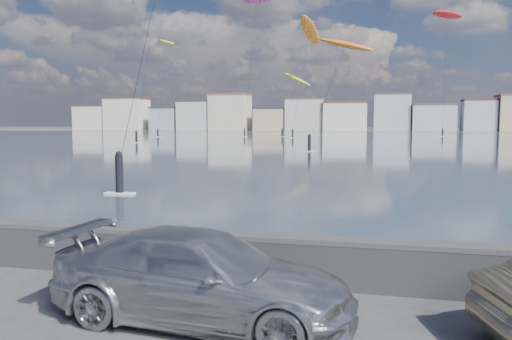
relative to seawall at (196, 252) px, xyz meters
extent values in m
plane|color=#333335|center=(0.00, -2.70, -0.58)|extent=(700.00, 700.00, 0.00)
cube|color=#2E4255|center=(0.00, 88.80, -0.58)|extent=(500.00, 177.00, 0.00)
cube|color=#4C473D|center=(0.00, 197.30, -0.57)|extent=(500.00, 60.00, 0.00)
cube|color=#28282B|center=(0.00, 0.00, -0.13)|extent=(400.00, 0.35, 0.90)
cylinder|color=#28282B|center=(0.00, 0.00, 0.32)|extent=(400.00, 0.36, 0.36)
cube|color=beige|center=(-112.00, 183.30, 4.42)|extent=(14.00, 11.00, 10.00)
cube|color=#562D23|center=(-112.00, 183.30, 9.72)|extent=(14.28, 11.22, 0.60)
cube|color=beige|center=(-96.50, 183.30, 5.92)|extent=(16.00, 12.00, 13.00)
cube|color=#562D23|center=(-96.50, 183.30, 12.72)|extent=(16.32, 12.24, 0.60)
cube|color=#9EA8B7|center=(-79.00, 183.30, 3.92)|extent=(11.00, 10.00, 9.00)
cube|color=#383330|center=(-79.00, 183.30, 8.72)|extent=(11.22, 10.20, 0.60)
cube|color=#B7C6BC|center=(-66.00, 183.30, 5.17)|extent=(13.00, 11.00, 11.50)
cube|color=#383330|center=(-66.00, 183.30, 11.22)|extent=(13.26, 11.22, 0.60)
cube|color=beige|center=(-51.50, 183.30, 6.42)|extent=(15.00, 12.00, 14.00)
cube|color=brown|center=(-51.50, 183.30, 13.72)|extent=(15.30, 12.24, 0.60)
cube|color=#CCB293|center=(-35.00, 183.30, 3.67)|extent=(12.00, 10.00, 8.50)
cube|color=#2D2D33|center=(-35.00, 183.30, 8.22)|extent=(12.24, 10.20, 0.60)
cube|color=beige|center=(-21.50, 183.30, 5.42)|extent=(14.00, 11.00, 12.00)
cube|color=#4C423D|center=(-21.50, 183.30, 11.72)|extent=(14.28, 11.22, 0.60)
cube|color=white|center=(-6.00, 183.30, 4.67)|extent=(16.00, 13.00, 10.50)
cube|color=brown|center=(-6.00, 183.30, 10.22)|extent=(16.32, 13.26, 0.60)
cube|color=#B2B7C6|center=(11.00, 183.30, 6.17)|extent=(13.00, 10.00, 13.50)
cube|color=#4C423D|center=(11.00, 183.30, 13.22)|extent=(13.26, 10.20, 0.60)
cube|color=#B2B7C6|center=(25.50, 183.30, 4.17)|extent=(15.00, 12.00, 9.50)
cube|color=#4C423D|center=(25.50, 183.30, 9.22)|extent=(15.30, 12.24, 0.60)
cube|color=#B2B7C6|center=(41.00, 183.30, 4.92)|extent=(11.00, 9.00, 11.00)
cube|color=#562D23|center=(41.00, 183.30, 10.72)|extent=(11.22, 9.18, 0.60)
imported|color=#B5B8BB|center=(0.86, -2.06, 0.16)|extent=(5.26, 2.54, 1.48)
ellipsoid|color=yellow|center=(-46.99, 109.63, 22.87)|extent=(7.10, 6.37, 2.83)
cube|color=white|center=(-43.55, 95.62, -0.53)|extent=(1.40, 0.42, 0.08)
cylinder|color=black|center=(-43.55, 95.62, 0.37)|extent=(0.36, 0.36, 1.70)
sphere|color=black|center=(-43.55, 95.62, 1.27)|extent=(0.28, 0.28, 0.28)
cylinder|color=black|center=(-45.27, 102.63, 11.79)|extent=(3.47, 14.05, 22.17)
cube|color=white|center=(-33.69, 65.12, -0.53)|extent=(1.40, 0.42, 0.08)
cylinder|color=black|center=(-33.69, 65.12, 0.37)|extent=(0.36, 0.36, 1.70)
sphere|color=black|center=(-33.69, 65.12, 1.27)|extent=(0.28, 0.28, 0.28)
cylinder|color=black|center=(-33.04, 69.20, 15.55)|extent=(1.33, 8.18, 29.67)
ellipsoid|color=orange|center=(-10.48, 106.06, 23.60)|extent=(5.20, 9.60, 6.82)
cube|color=white|center=(-12.76, 95.97, -0.53)|extent=(1.40, 0.42, 0.08)
cylinder|color=black|center=(-12.76, 95.97, 0.37)|extent=(0.36, 0.36, 1.70)
sphere|color=black|center=(-12.76, 95.97, 1.27)|extent=(0.28, 0.28, 0.28)
cylinder|color=black|center=(-11.62, 101.02, 12.16)|extent=(2.31, 10.12, 22.89)
cube|color=white|center=(-7.63, 10.96, -0.53)|extent=(1.40, 0.42, 0.08)
cylinder|color=black|center=(-7.63, 10.96, 0.37)|extent=(0.36, 0.36, 1.70)
sphere|color=black|center=(-7.63, 10.96, 1.27)|extent=(0.28, 0.28, 0.28)
cylinder|color=black|center=(-9.60, 18.94, 8.97)|extent=(3.98, 15.99, 16.52)
ellipsoid|color=yellow|center=(-14.27, 112.48, 13.23)|extent=(8.12, 5.09, 4.45)
cube|color=white|center=(-16.44, 103.87, -0.53)|extent=(1.40, 0.42, 0.08)
cylinder|color=black|center=(-16.44, 103.87, 0.37)|extent=(0.36, 0.36, 1.70)
sphere|color=black|center=(-16.44, 103.87, 1.27)|extent=(0.28, 0.28, 0.28)
cylinder|color=black|center=(-15.35, 108.17, 6.98)|extent=(2.20, 8.64, 12.53)
ellipsoid|color=#E5338C|center=(-26.14, 119.76, 34.24)|extent=(9.86, 7.57, 2.95)
cube|color=white|center=(-25.46, 104.28, -0.53)|extent=(1.40, 0.42, 0.08)
cylinder|color=black|center=(-25.46, 104.28, 0.37)|extent=(0.36, 0.36, 1.70)
sphere|color=black|center=(-25.46, 104.28, 1.27)|extent=(0.28, 0.28, 0.28)
cylinder|color=black|center=(-25.80, 112.02, 17.48)|extent=(0.72, 15.51, 33.53)
ellipsoid|color=red|center=(21.11, 121.82, 28.82)|extent=(9.19, 8.21, 2.17)
cube|color=white|center=(19.90, 114.20, -0.53)|extent=(1.40, 0.42, 0.08)
cylinder|color=black|center=(19.90, 114.20, 0.37)|extent=(0.36, 0.36, 1.70)
sphere|color=black|center=(19.90, 114.20, 1.27)|extent=(0.28, 0.28, 0.28)
cylinder|color=black|center=(20.50, 118.01, 14.77)|extent=(1.25, 7.66, 28.11)
ellipsoid|color=orange|center=(0.21, 54.61, 12.39)|extent=(8.15, 5.83, 2.95)
cube|color=white|center=(-3.27, 46.89, -0.53)|extent=(1.40, 0.42, 0.08)
cylinder|color=black|center=(-3.27, 46.89, 0.37)|extent=(0.36, 0.36, 1.70)
sphere|color=black|center=(-3.27, 46.89, 1.27)|extent=(0.28, 0.28, 0.28)
cylinder|color=black|center=(-1.53, 50.75, 6.55)|extent=(3.51, 7.76, 11.69)
camera|label=1|loc=(3.52, -9.67, 2.69)|focal=35.00mm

